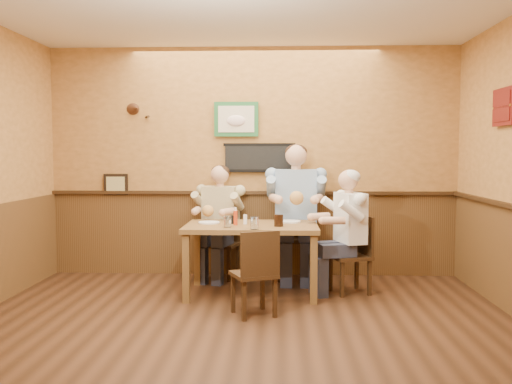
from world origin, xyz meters
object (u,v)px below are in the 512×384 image
diner_tan_shirt (221,228)px  cola_tumbler (279,220)px  pepper_shaker (232,220)px  chair_near_side (254,272)px  water_glass_left (228,222)px  dining_table (252,233)px  chair_back_left (221,243)px  water_glass_mid (255,223)px  salt_shaker (245,220)px  chair_right_end (350,255)px  diner_blue_polo (296,219)px  hot_sauce_bottle (236,217)px  chair_back_right (296,237)px  diner_white_elder (350,238)px

diner_tan_shirt → cola_tumbler: bearing=-38.1°
diner_tan_shirt → pepper_shaker: diner_tan_shirt is taller
chair_near_side → water_glass_left: 0.75m
dining_table → chair_back_left: (-0.41, 0.76, -0.23)m
dining_table → water_glass_left: 0.36m
dining_table → water_glass_mid: water_glass_mid is taller
salt_shaker → chair_near_side: bearing=-81.2°
chair_near_side → cola_tumbler: (0.23, 0.65, 0.41)m
water_glass_mid → pepper_shaker: bearing=121.4°
water_glass_left → water_glass_mid: (0.28, -0.15, 0.01)m
chair_back_left → pepper_shaker: (0.20, -0.72, 0.37)m
chair_right_end → salt_shaker: (-1.12, -0.07, 0.38)m
salt_shaker → chair_back_left: bearing=114.4°
diner_blue_polo → pepper_shaker: size_ratio=16.17×
diner_tan_shirt → cola_tumbler: 1.16m
water_glass_left → diner_blue_polo: bearing=53.9°
chair_right_end → hot_sauce_bottle: (-1.22, -0.14, 0.42)m
salt_shaker → pepper_shaker: (-0.14, 0.03, -0.01)m
water_glass_left → hot_sauce_bottle: bearing=68.6°
diner_tan_shirt → chair_back_right: bearing=14.0°
chair_near_side → hot_sauce_bottle: hot_sauce_bottle is taller
chair_near_side → diner_tan_shirt: (-0.47, 1.56, 0.21)m
chair_right_end → cola_tumbler: (-0.77, -0.23, 0.39)m
diner_white_elder → chair_right_end: bearing=0.0°
dining_table → cola_tumbler: cola_tumbler is taller
water_glass_left → hot_sauce_bottle: size_ratio=0.68×
dining_table → chair_back_left: size_ratio=1.63×
dining_table → diner_blue_polo: size_ratio=0.97×
chair_near_side → chair_right_end: bearing=-162.4°
chair_near_side → diner_white_elder: (1.00, 0.87, 0.19)m
chair_back_left → salt_shaker: size_ratio=8.44×
water_glass_left → chair_back_right: bearing=53.9°
diner_tan_shirt → diner_white_elder: 1.62m
chair_near_side → diner_blue_polo: bearing=-129.3°
chair_back_right → water_glass_left: (-0.73, -0.99, 0.30)m
diner_blue_polo → salt_shaker: 0.93m
chair_right_end → water_glass_mid: water_glass_mid is taller
dining_table → diner_white_elder: (1.06, 0.08, -0.06)m
diner_blue_polo → hot_sauce_bottle: size_ratio=8.47×
hot_sauce_bottle → water_glass_mid: bearing=-56.1°
chair_near_side → cola_tumbler: bearing=-133.3°
water_glass_left → dining_table: bearing=45.4°
chair_near_side → diner_blue_polo: (0.43, 1.55, 0.32)m
chair_back_left → salt_shaker: chair_back_left is taller
water_glass_mid → chair_back_left: bearing=111.8°
chair_back_left → water_glass_mid: (0.46, -1.15, 0.38)m
chair_back_right → diner_blue_polo: 0.22m
diner_tan_shirt → cola_tumbler: size_ratio=9.86×
hot_sauce_bottle → salt_shaker: 0.13m
chair_right_end → diner_tan_shirt: size_ratio=0.68×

